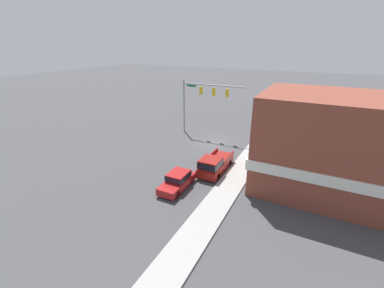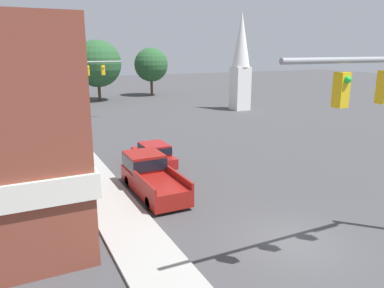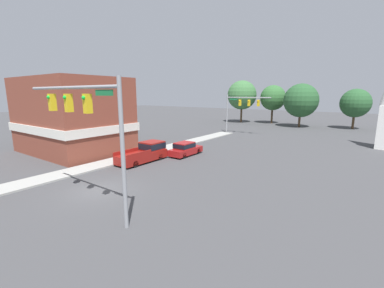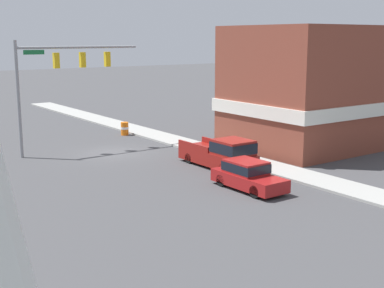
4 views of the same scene
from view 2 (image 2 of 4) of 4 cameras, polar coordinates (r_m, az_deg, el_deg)
The scene contains 9 objects.
ground_plane at distance 16.06m, azimuth 15.57°, elevation -14.30°, with size 200.00×200.00×0.00m, color #424244.
sidewalk_curb at distance 13.36m, azimuth -4.29°, elevation -19.74°, with size 2.40×60.00×0.14m.
far_signal_assembly at distance 41.44m, azimuth -17.49°, elevation 10.04°, with size 7.87×0.49×6.75m.
car_lead at distance 24.97m, azimuth -5.85°, elevation -1.52°, with size 1.76×4.33×1.52m.
pickup_truck_parked at distance 20.43m, azimuth -6.38°, elevation -4.67°, with size 2.01×5.57×1.92m.
church_steeple at distance 48.23m, azimuth 7.47°, elevation 12.61°, with size 2.24×2.24×11.99m.
backdrop_tree_left_mid at distance 60.39m, azimuth -21.57°, elevation 11.74°, with size 5.78×5.78×8.84m.
backdrop_tree_center at distance 58.03m, azimuth -14.18°, elevation 11.79°, with size 6.90×6.90×8.96m.
backdrop_tree_right_mid at distance 63.46m, azimuth -6.25°, elevation 11.91°, with size 5.53×5.53×7.85m.
Camera 2 is at (-9.72, -10.33, 7.52)m, focal length 35.00 mm.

